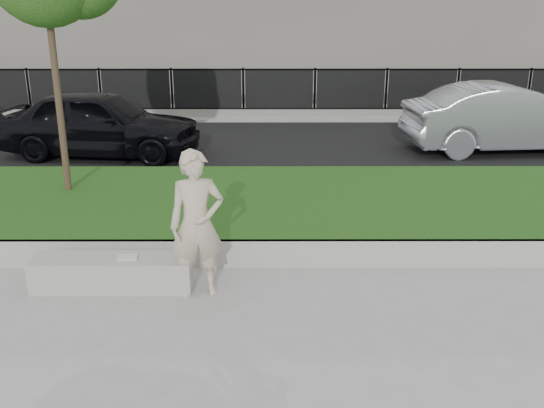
{
  "coord_description": "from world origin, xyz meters",
  "views": [
    {
      "loc": [
        0.24,
        -6.76,
        3.56
      ],
      "look_at": [
        0.26,
        1.2,
        0.88
      ],
      "focal_mm": 40.0,
      "sensor_mm": 36.0,
      "label": 1
    }
  ],
  "objects_px": {
    "stone_bench": "(113,273)",
    "book": "(128,257)",
    "car_dark": "(100,123)",
    "car_silver": "(508,118)",
    "man": "(197,224)"
  },
  "relations": [
    {
      "from": "stone_bench",
      "to": "book",
      "type": "bearing_deg",
      "value": -3.69
    },
    {
      "from": "car_dark",
      "to": "car_silver",
      "type": "relative_size",
      "value": 0.94
    },
    {
      "from": "stone_bench",
      "to": "book",
      "type": "xyz_separation_m",
      "value": [
        0.21,
        -0.01,
        0.22
      ]
    },
    {
      "from": "stone_bench",
      "to": "car_dark",
      "type": "bearing_deg",
      "value": 105.81
    },
    {
      "from": "book",
      "to": "car_silver",
      "type": "height_order",
      "value": "car_silver"
    },
    {
      "from": "car_dark",
      "to": "stone_bench",
      "type": "bearing_deg",
      "value": -157.04
    },
    {
      "from": "book",
      "to": "car_silver",
      "type": "bearing_deg",
      "value": 37.6
    },
    {
      "from": "man",
      "to": "stone_bench",
      "type": "bearing_deg",
      "value": 159.52
    },
    {
      "from": "stone_bench",
      "to": "man",
      "type": "relative_size",
      "value": 1.1
    },
    {
      "from": "car_dark",
      "to": "car_silver",
      "type": "height_order",
      "value": "car_silver"
    },
    {
      "from": "stone_bench",
      "to": "car_dark",
      "type": "relative_size",
      "value": 0.44
    },
    {
      "from": "stone_bench",
      "to": "man",
      "type": "xyz_separation_m",
      "value": [
        1.13,
        -0.15,
        0.73
      ]
    },
    {
      "from": "man",
      "to": "car_dark",
      "type": "relative_size",
      "value": 0.4
    },
    {
      "from": "stone_bench",
      "to": "car_silver",
      "type": "xyz_separation_m",
      "value": [
        7.82,
        7.39,
        0.64
      ]
    },
    {
      "from": "man",
      "to": "car_silver",
      "type": "bearing_deg",
      "value": 35.51
    }
  ]
}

